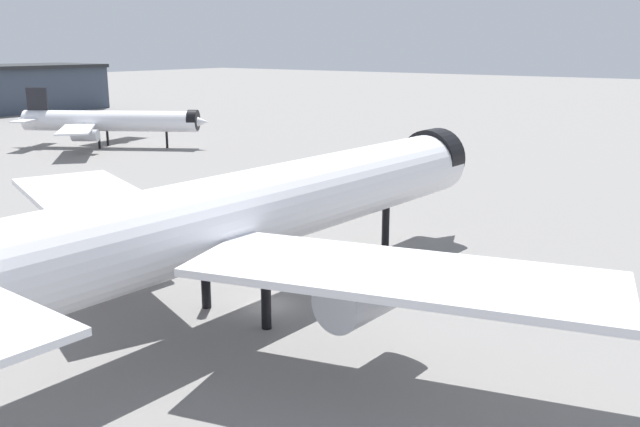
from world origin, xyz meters
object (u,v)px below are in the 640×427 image
baggage_tug_wing (348,199)px  traffic_cone_near_nose (391,202)px  airliner_far_taxiway (110,121)px  airliner_near_gate (255,211)px

baggage_tug_wing → traffic_cone_near_nose: size_ratio=4.93×
airliner_far_taxiway → traffic_cone_near_nose: size_ratio=58.33×
traffic_cone_near_nose → baggage_tug_wing: bearing=131.7°
baggage_tug_wing → airliner_far_taxiway: bearing=86.1°
airliner_near_gate → traffic_cone_near_nose: size_ratio=100.68×
baggage_tug_wing → traffic_cone_near_nose: bearing=-40.6°
airliner_far_taxiway → baggage_tug_wing: 75.48m
airliner_near_gate → baggage_tug_wing: (36.44, 15.57, -7.67)m
airliner_far_taxiway → traffic_cone_near_nose: airliner_far_taxiway is taller
airliner_near_gate → baggage_tug_wing: airliner_near_gate is taller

